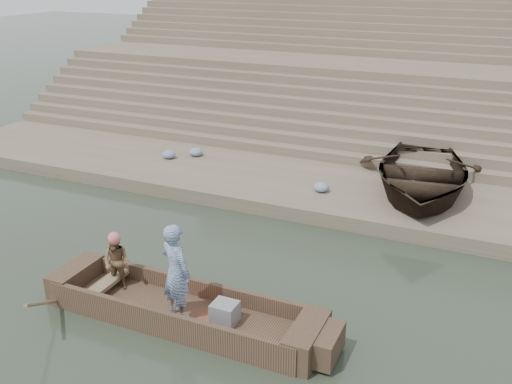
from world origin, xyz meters
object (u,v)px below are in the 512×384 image
Objects in this scene: television at (224,313)px; beached_rowboat at (421,174)px; rowing_man at (117,262)px; main_rowboat at (182,315)px; standing_man at (176,271)px.

television is 8.01m from beached_rowboat.
main_rowboat is at bearing -13.26° from rowing_man.
television is (2.53, -0.18, -0.40)m from rowing_man.
rowing_man is 0.23× the size of beached_rowboat.
beached_rowboat is at bearing -92.15° from standing_man.
standing_man reaches higher than rowing_man.
rowing_man reaches higher than television.
main_rowboat is 0.95× the size of beached_rowboat.
beached_rowboat reaches higher than television.
rowing_man is (-1.60, 0.18, 0.71)m from main_rowboat.
main_rowboat is 4.19× the size of rowing_man.
standing_man is 1.18m from television.
television is (0.93, 0.00, 0.31)m from main_rowboat.
beached_rowboat is at bearing 73.50° from television.
rowing_man is at bearing 7.64° from standing_man.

